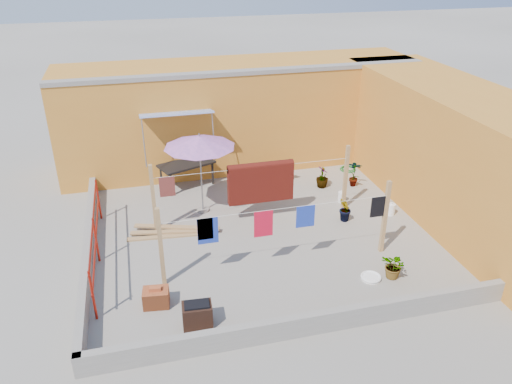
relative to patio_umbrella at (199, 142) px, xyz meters
The scene contains 21 objects.
ground 2.79m from the patio_umbrella, 52.14° to the right, with size 80.00×80.00×0.00m, color #9E998E.
wall_back 3.59m from the patio_umbrella, 61.36° to the left, with size 11.00×3.27×3.21m.
wall_right 6.61m from the patio_umbrella, 13.67° to the right, with size 2.40×9.00×3.20m, color #C57D2B.
parapet_front 5.56m from the patio_umbrella, 76.72° to the right, with size 8.30×0.16×0.44m, color gray.
parapet_left 3.70m from the patio_umbrella, 151.44° to the right, with size 0.16×7.30×0.44m, color gray.
red_railing 3.41m from the patio_umbrella, 146.27° to the right, with size 0.05×4.20×1.10m.
clothesline_rig 1.93m from the patio_umbrella, 36.94° to the right, with size 5.09×2.35×1.80m.
patio_umbrella is the anchor object (origin of this frame).
outdoor_table 2.10m from the patio_umbrella, 96.95° to the left, with size 1.74×1.30×0.73m.
brick_stack 4.32m from the patio_umbrella, 112.32° to the right, with size 0.55×0.43×0.44m.
lumber_pile 2.32m from the patio_umbrella, 130.85° to the right, with size 2.27×0.81×0.14m.
brazier 4.79m from the patio_umbrella, 100.11° to the right, with size 0.58×0.41×0.50m.
white_basin 5.29m from the patio_umbrella, 52.35° to the right, with size 0.44×0.44×0.08m.
water_jug_a 4.24m from the patio_umbrella, ahead, with size 0.21×0.21×0.34m.
water_jug_b 5.30m from the patio_umbrella, 16.64° to the right, with size 0.22×0.22×0.35m.
green_hose 5.45m from the patio_umbrella, 17.53° to the left, with size 0.50×0.50×0.07m.
plant_back_a 3.11m from the patio_umbrella, 26.68° to the left, with size 0.73×0.64×0.82m, color #1B5317.
plant_back_b 4.01m from the patio_umbrella, ahead, with size 0.37×0.37×0.65m, color #1B5317.
plant_right_a 4.83m from the patio_umbrella, ahead, with size 0.43×0.29×0.81m, color #1B5317.
plant_right_b 4.09m from the patio_umbrella, 22.92° to the right, with size 0.37×0.30×0.68m, color #1B5317.
plant_right_c 5.55m from the patio_umbrella, 48.71° to the right, with size 0.53×0.46×0.58m, color #1B5317.
Camera 1 is at (-2.74, -10.17, 6.44)m, focal length 35.00 mm.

